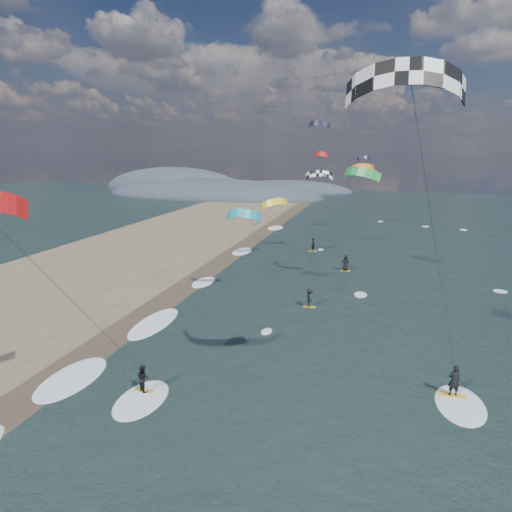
# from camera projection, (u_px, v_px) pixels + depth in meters

# --- Properties ---
(ground) EXTENTS (260.00, 260.00, 0.00)m
(ground) POSITION_uv_depth(u_px,v_px,m) (197.00, 492.00, 17.55)
(ground) COLOR black
(ground) RESTS_ON ground
(wet_sand_strip) EXTENTS (3.00, 240.00, 0.00)m
(wet_sand_strip) POSITION_uv_depth(u_px,v_px,m) (98.00, 348.00, 30.11)
(wet_sand_strip) COLOR #382D23
(wet_sand_strip) RESTS_ON ground
(coastal_hills) EXTENTS (80.00, 41.00, 15.00)m
(coastal_hills) POSITION_uv_depth(u_px,v_px,m) (207.00, 193.00, 130.02)
(coastal_hills) COLOR #3D4756
(coastal_hills) RESTS_ON ground
(kitesurfer_near_a) EXTENTS (7.89, 8.40, 17.36)m
(kitesurfer_near_a) POSITION_uv_depth(u_px,v_px,m) (421.00, 153.00, 17.19)
(kitesurfer_near_a) COLOR gold
(kitesurfer_near_a) RESTS_ON ground
(kitesurfer_near_b) EXTENTS (6.99, 8.89, 12.78)m
(kitesurfer_near_b) POSITION_uv_depth(u_px,v_px,m) (39.00, 277.00, 19.50)
(kitesurfer_near_b) COLOR gold
(kitesurfer_near_b) RESTS_ON ground
(far_kitesurfers) EXTENTS (6.16, 21.83, 1.84)m
(far_kitesurfers) POSITION_uv_depth(u_px,v_px,m) (324.00, 270.00, 45.81)
(far_kitesurfers) COLOR gold
(far_kitesurfers) RESTS_ON ground
(bg_kite_field) EXTENTS (13.43, 72.64, 11.03)m
(bg_kite_field) POSITION_uv_depth(u_px,v_px,m) (338.00, 167.00, 64.78)
(bg_kite_field) COLOR gray
(bg_kite_field) RESTS_ON ground
(shoreline_surf) EXTENTS (2.40, 79.40, 0.11)m
(shoreline_surf) POSITION_uv_depth(u_px,v_px,m) (148.00, 324.00, 34.20)
(shoreline_surf) COLOR white
(shoreline_surf) RESTS_ON ground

